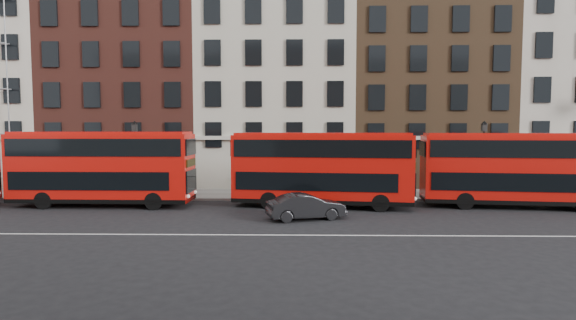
{
  "coord_description": "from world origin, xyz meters",
  "views": [
    {
      "loc": [
        1.78,
        -22.46,
        4.92
      ],
      "look_at": [
        1.25,
        5.0,
        3.0
      ],
      "focal_mm": 28.0,
      "sensor_mm": 36.0,
      "label": 1
    }
  ],
  "objects_px": {
    "bus_b": "(102,166)",
    "car_front": "(306,207)",
    "bus_c": "(321,167)",
    "bus_d": "(513,168)"
  },
  "relations": [
    {
      "from": "bus_b",
      "to": "bus_c",
      "type": "relative_size",
      "value": 1.0
    },
    {
      "from": "bus_d",
      "to": "bus_b",
      "type": "bearing_deg",
      "value": -172.86
    },
    {
      "from": "bus_b",
      "to": "car_front",
      "type": "distance_m",
      "value": 13.53
    },
    {
      "from": "bus_d",
      "to": "car_front",
      "type": "bearing_deg",
      "value": -156.06
    },
    {
      "from": "bus_b",
      "to": "car_front",
      "type": "relative_size",
      "value": 2.66
    },
    {
      "from": "bus_c",
      "to": "bus_d",
      "type": "relative_size",
      "value": 1.0
    },
    {
      "from": "bus_d",
      "to": "car_front",
      "type": "height_order",
      "value": "bus_d"
    },
    {
      "from": "bus_c",
      "to": "bus_d",
      "type": "bearing_deg",
      "value": 7.55
    },
    {
      "from": "bus_b",
      "to": "bus_c",
      "type": "bearing_deg",
      "value": 1.0
    },
    {
      "from": "bus_c",
      "to": "bus_d",
      "type": "distance_m",
      "value": 11.94
    }
  ]
}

